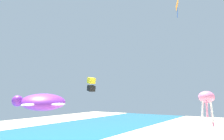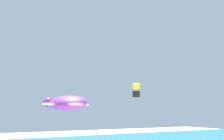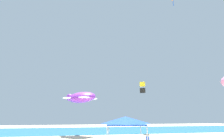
# 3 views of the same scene
# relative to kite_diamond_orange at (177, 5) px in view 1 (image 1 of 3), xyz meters

# --- Properties ---
(kite_diamond_orange) EXTENTS (1.76, 0.91, 2.79)m
(kite_diamond_orange) POSITION_rel_kite_diamond_orange_xyz_m (0.00, 0.00, 0.00)
(kite_diamond_orange) COLOR orange
(kite_octopus_pink) EXTENTS (2.24, 2.24, 4.99)m
(kite_octopus_pink) POSITION_rel_kite_diamond_orange_xyz_m (4.83, -2.35, -12.66)
(kite_octopus_pink) COLOR pink
(kite_box_yellow) EXTENTS (1.51, 1.60, 2.49)m
(kite_box_yellow) POSITION_rel_kite_diamond_orange_xyz_m (1.27, 15.54, -10.34)
(kite_box_yellow) COLOR yellow
(kite_turtle_purple) EXTENTS (6.78, 6.78, 2.66)m
(kite_turtle_purple) POSITION_rel_kite_diamond_orange_xyz_m (-11.32, 13.15, -12.95)
(kite_turtle_purple) COLOR purple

